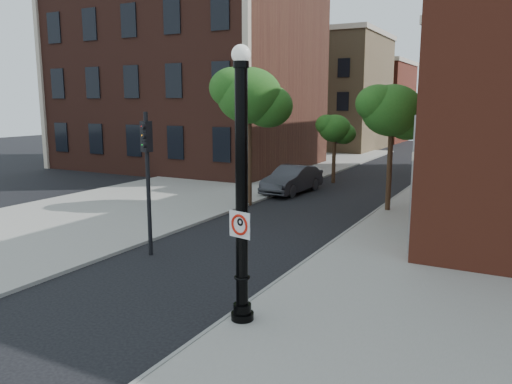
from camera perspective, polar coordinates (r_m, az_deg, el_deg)
The scene contains 16 objects.
ground at distance 13.47m, azimuth -10.62°, elevation -12.36°, with size 120.00×120.00×0.00m, color black.
sidewalk_right at distance 20.35m, azimuth 21.98°, elevation -4.97°, with size 8.00×60.00×0.12m, color gray.
sidewalk_left at distance 32.78m, azimuth -3.22°, elevation 1.31°, with size 10.00×50.00×0.12m, color gray.
curb_edge at distance 21.09m, azimuth 11.26°, elevation -3.86°, with size 0.10×60.00×0.14m, color gray.
victorian_building at distance 41.39m, azimuth -7.46°, elevation 15.15°, with size 18.60×14.60×17.95m.
bg_building_tan_a at distance 57.20m, azimuth 8.00°, elevation 11.00°, with size 12.00×12.00×12.00m, color olive.
bg_building_red at distance 70.49m, azimuth 12.00°, elevation 9.91°, with size 12.00×12.00×10.00m, color maroon.
lamppost at distance 11.19m, azimuth -1.64°, elevation -1.12°, with size 0.54×0.54×6.35m.
no_parking_sign at distance 11.15m, azimuth -1.88°, elevation -3.73°, with size 0.59×0.16×0.60m.
parked_car at distance 28.55m, azimuth 4.15°, elevation 1.44°, with size 1.66×4.77×1.57m, color #2C2C31.
traffic_signal_left at distance 16.86m, azimuth -12.35°, elevation 3.59°, with size 0.36×0.42×4.83m.
traffic_signal_right at distance 19.95m, azimuth 19.15°, elevation 3.94°, with size 0.32×0.39×4.66m.
utility_pole at distance 17.18m, azimuth 17.40°, elevation 0.48°, with size 0.09×0.09×4.73m, color #999999.
street_tree_a at distance 24.71m, azimuth -0.62°, elevation 10.81°, with size 3.78×3.42×6.81m.
street_tree_b at distance 32.28m, azimuth 9.05°, elevation 7.09°, with size 2.42×2.19×4.37m.
street_tree_c at distance 23.95m, azimuth 15.40°, elevation 8.81°, with size 3.30×2.98×5.94m.
Camera 1 is at (7.92, -9.62, 5.14)m, focal length 35.00 mm.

